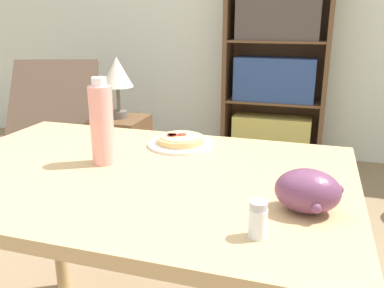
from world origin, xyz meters
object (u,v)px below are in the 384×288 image
at_px(bookshelf, 275,77).
at_px(side_table, 122,156).
at_px(drink_bottle, 102,124).
at_px(lounge_chair_near, 50,145).
at_px(grape_bunch, 308,191).
at_px(salt_shaker, 258,220).
at_px(pizza_on_plate, 181,141).
at_px(table_lamp, 117,75).

relative_size(bookshelf, side_table, 2.80).
distance_m(drink_bottle, lounge_chair_near, 1.98).
relative_size(grape_bunch, side_table, 0.28).
relative_size(salt_shaker, side_table, 0.14).
bearing_deg(pizza_on_plate, grape_bunch, -41.86).
distance_m(grape_bunch, drink_bottle, 0.62).
bearing_deg(pizza_on_plate, lounge_chair_near, 140.52).
height_order(grape_bunch, salt_shaker, grape_bunch).
relative_size(pizza_on_plate, drink_bottle, 0.88).
distance_m(bookshelf, side_table, 1.45).
distance_m(side_table, table_lamp, 0.56).
relative_size(drink_bottle, table_lamp, 0.64).
xyz_separation_m(grape_bunch, lounge_chair_near, (-1.85, 1.56, -0.54)).
xyz_separation_m(drink_bottle, lounge_chair_near, (-1.26, 1.41, -0.61)).
bearing_deg(bookshelf, grape_bunch, -82.42).
relative_size(drink_bottle, lounge_chair_near, 0.28).
bearing_deg(salt_shaker, lounge_chair_near, 135.98).
xyz_separation_m(pizza_on_plate, bookshelf, (0.09, 2.17, -0.07)).
distance_m(salt_shaker, lounge_chair_near, 2.51).
bearing_deg(salt_shaker, grape_bunch, 58.42).
bearing_deg(drink_bottle, pizza_on_plate, 54.93).
xyz_separation_m(side_table, table_lamp, (-0.00, 0.00, 0.56)).
xyz_separation_m(lounge_chair_near, table_lamp, (0.60, -0.03, 0.55)).
distance_m(salt_shaker, side_table, 2.12).
distance_m(grape_bunch, salt_shaker, 0.17).
relative_size(grape_bunch, drink_bottle, 0.58).
bearing_deg(lounge_chair_near, table_lamp, -21.94).
height_order(grape_bunch, drink_bottle, drink_bottle).
bearing_deg(salt_shaker, pizza_on_plate, 122.65).
distance_m(lounge_chair_near, bookshelf, 1.86).
bearing_deg(pizza_on_plate, drink_bottle, -125.07).
bearing_deg(bookshelf, table_lamp, -131.89).
bearing_deg(drink_bottle, bookshelf, 83.91).
distance_m(bookshelf, table_lamp, 1.38).
height_order(drink_bottle, side_table, drink_bottle).
relative_size(salt_shaker, lounge_chair_near, 0.08).
distance_m(drink_bottle, salt_shaker, 0.59).
xyz_separation_m(grape_bunch, table_lamp, (-1.26, 1.53, 0.01)).
relative_size(pizza_on_plate, lounge_chair_near, 0.25).
distance_m(grape_bunch, bookshelf, 2.58).
relative_size(pizza_on_plate, bookshelf, 0.15).
distance_m(pizza_on_plate, grape_bunch, 0.58).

